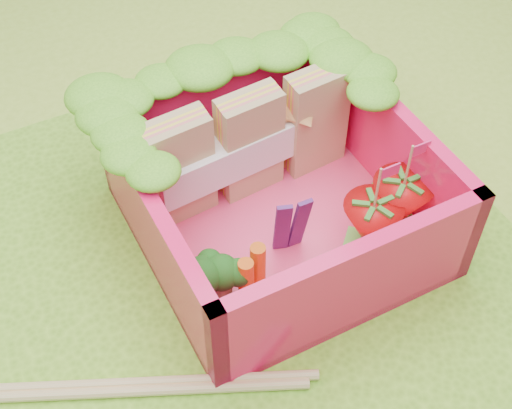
{
  "coord_description": "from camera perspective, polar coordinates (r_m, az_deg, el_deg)",
  "views": [
    {
      "loc": [
        -0.89,
        -1.97,
        2.74
      ],
      "look_at": [
        0.12,
        -0.02,
        0.28
      ],
      "focal_mm": 50.0,
      "sensor_mm": 36.0,
      "label": 1
    }
  ],
  "objects": [
    {
      "name": "bento_box",
      "position": [
        3.31,
        1.91,
        1.03
      ],
      "size": [
        1.3,
        1.3,
        0.55
      ],
      "color": "#FF1557",
      "rests_on": "placemat"
    },
    {
      "name": "strawberry_left",
      "position": [
        3.32,
        9.16,
        -1.68
      ],
      "size": [
        0.28,
        0.28,
        0.52
      ],
      "color": "red",
      "rests_on": "bento_floor"
    },
    {
      "name": "broccoli",
      "position": [
        3.08,
        -3.08,
        -5.41
      ],
      "size": [
        0.34,
        0.34,
        0.25
      ],
      "color": "#618F45",
      "rests_on": "bento_floor"
    },
    {
      "name": "chopsticks",
      "position": [
        3.17,
        -18.52,
        -14.06
      ],
      "size": [
        2.29,
        1.08,
        0.05
      ],
      "color": "tan",
      "rests_on": "placemat"
    },
    {
      "name": "sandwich_stack",
      "position": [
        3.47,
        -0.42,
        4.94
      ],
      "size": [
        1.07,
        0.25,
        0.57
      ],
      "color": "tan",
      "rests_on": "bento_floor"
    },
    {
      "name": "bento_floor",
      "position": [
        3.5,
        1.81,
        -1.74
      ],
      "size": [
        1.3,
        1.3,
        0.05
      ],
      "primitive_type": "cube",
      "color": "#F73F71",
      "rests_on": "placemat"
    },
    {
      "name": "strawberry_right",
      "position": [
        3.43,
        11.44,
        0.03
      ],
      "size": [
        0.29,
        0.29,
        0.53
      ],
      "color": "red",
      "rests_on": "bento_floor"
    },
    {
      "name": "ground",
      "position": [
        3.49,
        -2.01,
        -3.5
      ],
      "size": [
        14.0,
        14.0,
        0.0
      ],
      "primitive_type": "plane",
      "color": "#95BC35",
      "rests_on": "ground"
    },
    {
      "name": "snap_peas",
      "position": [
        3.46,
        9.26,
        -2.15
      ],
      "size": [
        0.62,
        0.52,
        0.05
      ],
      "color": "#63C03C",
      "rests_on": "bento_floor"
    },
    {
      "name": "lettuce_ruffle",
      "position": [
        3.4,
        -1.83,
        10.04
      ],
      "size": [
        1.43,
        0.83,
        0.11
      ],
      "color": "#459C1C",
      "rests_on": "bento_box"
    },
    {
      "name": "purple_wedges",
      "position": [
        3.23,
        2.81,
        -1.7
      ],
      "size": [
        0.15,
        0.05,
        0.38
      ],
      "color": "#431751",
      "rests_on": "bento_floor"
    },
    {
      "name": "carrot_sticks",
      "position": [
        3.11,
        -0.31,
        -5.67
      ],
      "size": [
        0.15,
        0.11,
        0.29
      ],
      "color": "orange",
      "rests_on": "bento_floor"
    },
    {
      "name": "placemat",
      "position": [
        3.47,
        -2.02,
        -3.35
      ],
      "size": [
        2.6,
        2.6,
        0.03
      ],
      "primitive_type": "cube",
      "color": "#68A625",
      "rests_on": "ground"
    }
  ]
}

